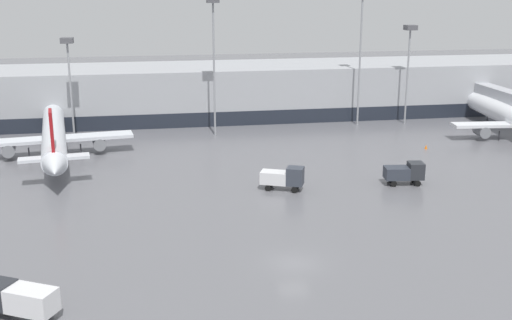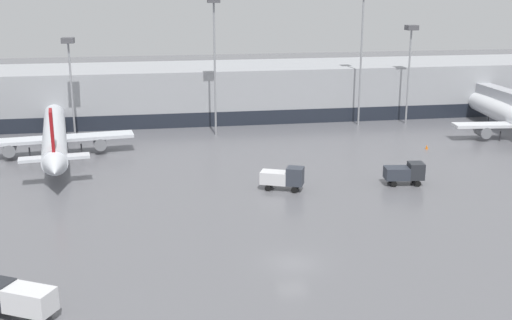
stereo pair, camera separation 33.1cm
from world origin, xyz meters
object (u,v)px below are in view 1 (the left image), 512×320
service_truck_3 (19,298)px  service_truck_1 (405,172)px  parked_jet_2 (54,135)px  apron_light_mast_2 (409,45)px  service_truck_0 (284,177)px  apron_light_mast_4 (213,30)px  traffic_cone_0 (426,147)px  apron_light_mast_5 (362,21)px  apron_light_mast_0 (68,58)px

service_truck_3 → service_truck_1: bearing=-118.9°
parked_jet_2 → apron_light_mast_2: size_ratio=2.42×
service_truck_0 → service_truck_1: service_truck_0 is taller
apron_light_mast_2 → apron_light_mast_4: (-32.52, -3.16, 3.15)m
apron_light_mast_2 → apron_light_mast_4: 32.82m
service_truck_1 → service_truck_3: bearing=-140.7°
traffic_cone_0 → apron_light_mast_4: bearing=154.5°
apron_light_mast_5 → apron_light_mast_4: bearing=-171.7°
service_truck_3 → apron_light_mast_2: bearing=-104.0°
service_truck_0 → apron_light_mast_0: apron_light_mast_0 is taller
service_truck_0 → apron_light_mast_2: 43.57m
traffic_cone_0 → apron_light_mast_0: bearing=163.5°
apron_light_mast_0 → apron_light_mast_4: size_ratio=0.73×
service_truck_1 → apron_light_mast_2: apron_light_mast_2 is taller
service_truck_0 → service_truck_3: service_truck_0 is taller
parked_jet_2 → apron_light_mast_5: size_ratio=1.78×
service_truck_3 → apron_light_mast_0: bearing=-59.7°
service_truck_1 → apron_light_mast_2: bearing=74.4°
apron_light_mast_5 → service_truck_1: bearing=-98.8°
parked_jet_2 → apron_light_mast_2: (55.54, 11.50, 10.14)m
parked_jet_2 → service_truck_1: 47.03m
apron_light_mast_2 → apron_light_mast_5: (-8.22, 0.37, 4.02)m
service_truck_1 → apron_light_mast_4: bearing=130.7°
apron_light_mast_2 → apron_light_mast_5: apron_light_mast_5 is taller
parked_jet_2 → apron_light_mast_0: size_ratio=2.59×
service_truck_3 → apron_light_mast_0: size_ratio=0.38×
apron_light_mast_0 → parked_jet_2: bearing=-99.8°
parked_jet_2 → apron_light_mast_5: (47.32, 11.87, 14.16)m
service_truck_3 → apron_light_mast_4: apron_light_mast_4 is taller
parked_jet_2 → service_truck_0: 34.30m
service_truck_3 → apron_light_mast_2: 78.15m
traffic_cone_0 → service_truck_3: bearing=-140.6°
service_truck_3 → apron_light_mast_5: (44.19, 57.19, 15.48)m
apron_light_mast_4 → apron_light_mast_5: size_ratio=0.94×
service_truck_0 → service_truck_3: size_ratio=0.90×
service_truck_1 → traffic_cone_0: bearing=64.7°
apron_light_mast_4 → apron_light_mast_5: 24.56m
service_truck_0 → service_truck_1: 14.55m
service_truck_1 → apron_light_mast_4: 37.64m
parked_jet_2 → apron_light_mast_2: apron_light_mast_2 is taller
traffic_cone_0 → parked_jet_2: bearing=174.1°
service_truck_3 → apron_light_mast_5: size_ratio=0.26×
parked_jet_2 → service_truck_3: 45.45m
service_truck_0 → traffic_cone_0: (24.02, 14.67, -1.21)m
apron_light_mast_0 → apron_light_mast_2: bearing=2.2°
service_truck_3 → traffic_cone_0: bearing=-111.9°
service_truck_3 → apron_light_mast_2: apron_light_mast_2 is taller
traffic_cone_0 → apron_light_mast_2: bearing=77.5°
apron_light_mast_4 → apron_light_mast_2: bearing=5.5°
service_truck_3 → parked_jet_2: bearing=-57.3°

